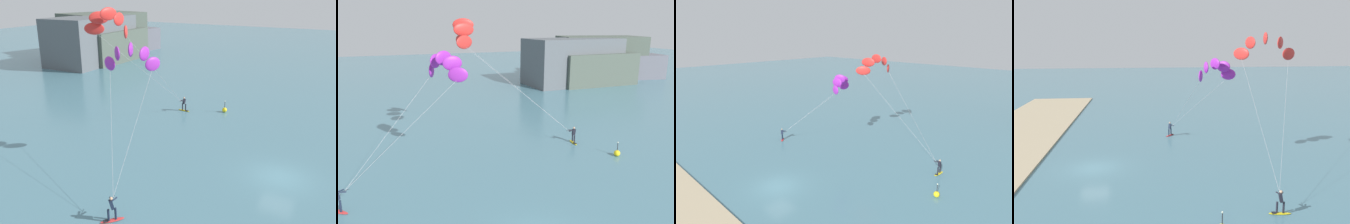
# 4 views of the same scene
# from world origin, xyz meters

# --- Properties ---
(ground_plane) EXTENTS (240.00, 240.00, 0.00)m
(ground_plane) POSITION_xyz_m (0.00, 0.00, 0.00)
(ground_plane) COLOR slate
(kitesurfer_nearshore) EXTENTS (11.98, 5.82, 12.08)m
(kitesurfer_nearshore) POSITION_xyz_m (0.29, 15.45, 10.43)
(kitesurfer_nearshore) COLOR yellow
(kitesurfer_nearshore) RESTS_ON ground
(kitesurfer_mid_water) EXTENTS (9.97, 6.66, 9.68)m
(kitesurfer_mid_water) POSITION_xyz_m (-3.04, 11.33, 8.18)
(kitesurfer_mid_water) COLOR red
(kitesurfer_mid_water) RESTS_ON ground
(marker_buoy) EXTENTS (0.56, 0.56, 1.38)m
(marker_buoy) POSITION_xyz_m (12.18, 9.03, 0.30)
(marker_buoy) COLOR yellow
(marker_buoy) RESTS_ON ground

